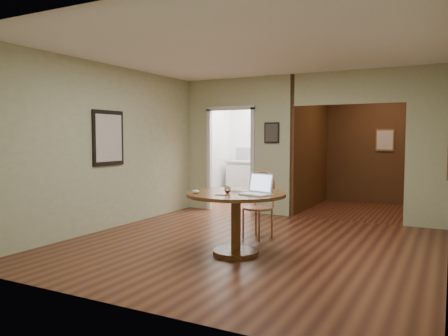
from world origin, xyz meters
The scene contains 11 objects.
floor centered at (0.00, 0.00, 0.00)m, with size 5.00×5.00×0.00m, color #421E12.
room_shell centered at (-0.47, 3.10, 1.29)m, with size 5.20×7.50×5.00m.
dining_table centered at (0.06, -0.44, 0.59)m, with size 1.28×1.28×0.80m.
chair centered at (-0.02, 0.56, 0.56)m, with size 0.52×0.52×1.01m.
open_laptop centered at (0.38, -0.47, 0.87)m, with size 0.43×0.41×0.26m.
closed_laptop centered at (-0.01, -0.32, 0.81)m, with size 0.30×0.19×0.02m, color #B7B6BB.
mouse centered at (-0.36, -0.75, 0.82)m, with size 0.11×0.06×0.05m, color silver.
wine_glass centered at (-0.01, -0.54, 0.85)m, with size 0.08×0.08×0.09m, color white, non-canonical shape.
pen centered at (0.01, -0.76, 0.80)m, with size 0.01×0.01×0.15m, color navy.
kitchen_cabinet centered at (-1.35, 4.20, 0.47)m, with size 2.06×0.60×0.94m.
grocery_bag centered at (-0.87, 4.20, 1.07)m, with size 0.26×0.22×0.26m, color beige.
Camera 1 is at (2.50, -5.44, 1.51)m, focal length 35.00 mm.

